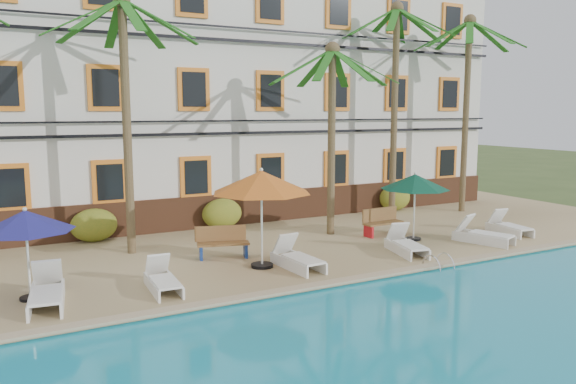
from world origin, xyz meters
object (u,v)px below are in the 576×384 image
lounger_c (297,258)px  lounger_e (482,234)px  umbrella_red (261,183)px  lounger_d (406,244)px  palm_b (125,87)px  umbrella_green (415,182)px  bench_right (382,221)px  palm_d (395,81)px  palm_e (467,87)px  lounger_b (163,280)px  lounger_f (509,226)px  palm_c (332,110)px  pool_ladder (438,267)px  bench_left (223,242)px  umbrella_blue (25,221)px  lounger_a (47,292)px

lounger_c → lounger_e: (6.75, -0.25, 0.00)m
umbrella_red → lounger_d: 4.98m
palm_b → umbrella_red: size_ratio=2.79×
lounger_e → umbrella_green: bearing=141.0°
bench_right → palm_b: bearing=169.4°
lounger_e → bench_right: size_ratio=1.31×
palm_d → lounger_e: (-0.33, -5.08, -5.12)m
palm_e → lounger_b: bearing=-162.3°
umbrella_green → lounger_f: (3.57, -0.83, -1.67)m
umbrella_red → umbrella_green: (5.86, 0.59, -0.41)m
palm_c → lounger_f: 7.42m
lounger_e → pool_ladder: lounger_e is taller
lounger_d → lounger_f: lounger_d is taller
bench_left → pool_ladder: (4.85, -3.75, -0.47)m
lounger_d → bench_right: bench_right is taller
palm_d → bench_right: bearing=-133.9°
lounger_f → pool_ladder: 5.54m
lounger_e → bench_left: bearing=164.6°
umbrella_green → palm_b: bearing=162.9°
lounger_c → bench_left: (-1.37, 2.00, 0.18)m
palm_d → lounger_f: palm_d is taller
umbrella_blue → bench_right: umbrella_blue is taller
bench_left → bench_right: size_ratio=1.03×
lounger_a → bench_left: (4.94, 2.00, 0.17)m
palm_d → bench_left: bearing=-161.4°
umbrella_red → lounger_d: (4.48, -0.68, -2.07)m
umbrella_blue → lounger_d: size_ratio=1.11×
palm_e → umbrella_red: size_ratio=2.97×
palm_b → umbrella_blue: palm_b is taller
umbrella_red → bench_right: (5.41, 1.71, -1.88)m
pool_ladder → umbrella_red: bearing=151.9°
lounger_a → lounger_f: (14.93, 0.31, -0.03)m
umbrella_red → lounger_d: size_ratio=1.43×
palm_d → bench_left: size_ratio=5.38×
pool_ladder → palm_c: bearing=94.2°
umbrella_green → lounger_a: size_ratio=1.12×
palm_b → lounger_c: bearing=-46.4°
lounger_f → umbrella_green: bearing=167.0°
lounger_b → pool_ladder: size_ratio=2.33×
lounger_b → lounger_e: bearing=-0.3°
lounger_f → bench_right: bearing=154.1°
umbrella_green → lounger_c: (-5.05, -1.13, -1.65)m
umbrella_red → bench_left: umbrella_red is taller
umbrella_blue → palm_e: bearing=12.4°
lounger_b → lounger_f: size_ratio=0.96×
palm_e → lounger_c: bearing=-157.4°
lounger_d → palm_b: bearing=151.6°
umbrella_blue → pool_ladder: size_ratio=2.87×
lounger_e → pool_ladder: bearing=-155.3°
lounger_b → lounger_e: 10.52m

